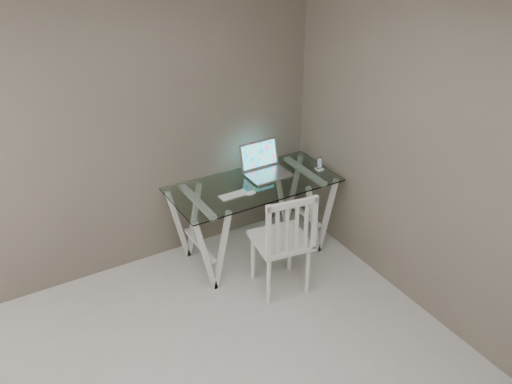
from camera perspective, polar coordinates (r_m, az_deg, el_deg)
room at (r=2.68m, az=-4.25°, el=-3.14°), size 4.50×4.52×2.71m
desk at (r=5.22m, az=-0.25°, el=-2.66°), size 1.50×0.70×0.75m
chair at (r=4.68m, az=2.88°, el=-4.73°), size 0.50×0.50×0.96m
laptop at (r=5.20m, az=0.83°, el=2.60°), size 0.39×0.33×0.27m
keyboard at (r=4.85m, az=-2.29°, el=-0.34°), size 0.26×0.11×0.01m
mouse at (r=4.86m, az=-0.52°, el=-0.10°), size 0.10×0.06×0.03m
phone_dock at (r=5.30m, az=6.35°, el=2.55°), size 0.06×0.06×0.12m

